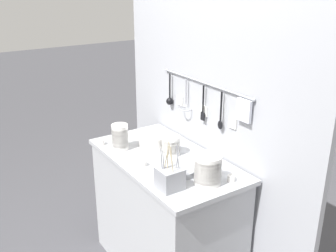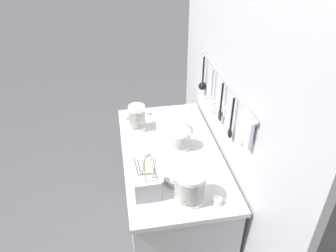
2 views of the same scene
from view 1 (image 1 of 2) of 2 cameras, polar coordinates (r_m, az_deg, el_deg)
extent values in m
cube|color=#ADAFB5|center=(2.63, -0.37, -4.94)|extent=(1.15, 0.61, 0.03)
cube|color=#ADAFB5|center=(2.86, -0.35, -13.15)|extent=(1.10, 0.59, 0.88)
cube|color=#A8AAB2|center=(2.78, 5.54, -1.60)|extent=(1.95, 0.04, 1.96)
cylinder|color=#93969E|center=(2.63, 5.29, 6.23)|extent=(0.91, 0.01, 0.01)
sphere|color=#93969E|center=(2.99, -0.18, 8.11)|extent=(0.02, 0.02, 0.02)
sphere|color=#93969E|center=(2.31, 12.33, 3.71)|extent=(0.02, 0.02, 0.02)
cylinder|color=black|center=(2.96, 0.26, 5.79)|extent=(0.01, 0.01, 0.20)
sphere|color=black|center=(3.00, 0.26, 3.61)|extent=(0.06, 0.06, 0.06)
cylinder|color=#93969E|center=(2.94, 0.46, 7.77)|extent=(0.01, 0.01, 0.02)
cylinder|color=#93969E|center=(2.80, 2.62, 5.01)|extent=(0.01, 0.01, 0.18)
torus|color=#93969E|center=(2.83, 2.58, 2.50)|extent=(0.10, 0.10, 0.01)
cylinder|color=#93969E|center=(2.78, 2.85, 6.94)|extent=(0.01, 0.01, 0.02)
cylinder|color=black|center=(2.65, 5.13, 3.88)|extent=(0.01, 0.01, 0.19)
cube|color=black|center=(2.68, 5.05, 1.42)|extent=(0.04, 0.01, 0.06)
cylinder|color=#93969E|center=(2.63, 5.41, 6.05)|extent=(0.01, 0.01, 0.02)
cylinder|color=black|center=(2.51, 7.71, 2.78)|extent=(0.01, 0.01, 0.20)
ellipsoid|color=black|center=(2.55, 7.58, 0.15)|extent=(0.04, 0.02, 0.06)
cylinder|color=#93969E|center=(2.49, 8.04, 5.11)|extent=(0.01, 0.01, 0.02)
cube|color=silver|center=(2.36, 10.97, 2.23)|extent=(0.11, 0.02, 0.13)
cylinder|color=#93969E|center=(2.35, 11.30, 3.93)|extent=(0.01, 0.01, 0.02)
cube|color=white|center=(2.91, 1.79, 3.74)|extent=(0.07, 0.01, 0.07)
cube|color=white|center=(2.69, 5.28, 2.22)|extent=(0.07, 0.01, 0.07)
cube|color=white|center=(2.49, 9.36, 0.43)|extent=(0.07, 0.01, 0.07)
cylinder|color=white|center=(2.67, 0.42, -3.66)|extent=(0.13, 0.13, 0.04)
cylinder|color=white|center=(2.66, 0.42, -3.22)|extent=(0.13, 0.13, 0.04)
cylinder|color=white|center=(2.66, 0.42, -2.78)|extent=(0.13, 0.13, 0.04)
cylinder|color=white|center=(2.65, 0.43, -2.34)|extent=(0.13, 0.13, 0.04)
cylinder|color=white|center=(2.64, 0.43, -1.90)|extent=(0.13, 0.13, 0.04)
cylinder|color=white|center=(2.77, -6.92, -2.86)|extent=(0.11, 0.11, 0.05)
cylinder|color=white|center=(2.76, -6.94, -2.36)|extent=(0.11, 0.11, 0.05)
cylinder|color=white|center=(2.75, -6.97, -1.85)|extent=(0.11, 0.11, 0.05)
cylinder|color=white|center=(2.74, -6.99, -1.33)|extent=(0.11, 0.11, 0.05)
cylinder|color=white|center=(2.73, -7.01, -0.82)|extent=(0.11, 0.11, 0.05)
cylinder|color=white|center=(2.72, -7.04, -0.30)|extent=(0.11, 0.11, 0.05)
cylinder|color=white|center=(2.32, 5.74, -7.80)|extent=(0.16, 0.16, 0.04)
cylinder|color=white|center=(2.31, 5.76, -7.30)|extent=(0.16, 0.16, 0.04)
cylinder|color=white|center=(2.30, 5.78, -6.80)|extent=(0.16, 0.16, 0.04)
cylinder|color=white|center=(2.29, 5.80, -6.30)|extent=(0.16, 0.16, 0.04)
cylinder|color=white|center=(2.28, 5.82, -5.79)|extent=(0.16, 0.16, 0.04)
cylinder|color=white|center=(2.27, 5.84, -5.27)|extent=(0.16, 0.16, 0.04)
cylinder|color=white|center=(2.26, 5.86, -4.75)|extent=(0.16, 0.16, 0.04)
cylinder|color=white|center=(2.81, -2.16, -2.76)|extent=(0.20, 0.20, 0.01)
cylinder|color=white|center=(2.81, -2.16, -2.61)|extent=(0.20, 0.20, 0.01)
cylinder|color=white|center=(2.80, -2.17, -2.46)|extent=(0.20, 0.20, 0.01)
cylinder|color=white|center=(2.80, -2.17, -2.31)|extent=(0.20, 0.20, 0.01)
cylinder|color=white|center=(2.80, -2.17, -2.16)|extent=(0.20, 0.20, 0.01)
cylinder|color=white|center=(2.80, -2.17, -2.01)|extent=(0.20, 0.20, 0.01)
cylinder|color=white|center=(2.79, -2.17, -1.85)|extent=(0.20, 0.20, 0.01)
cylinder|color=white|center=(2.79, -2.18, -1.70)|extent=(0.20, 0.20, 0.01)
cylinder|color=white|center=(2.79, -2.18, -1.55)|extent=(0.20, 0.20, 0.01)
cylinder|color=white|center=(2.78, -2.18, -1.40)|extent=(0.20, 0.20, 0.01)
cylinder|color=#93969E|center=(2.40, 2.51, -6.79)|extent=(0.12, 0.12, 0.04)
cube|color=#93969E|center=(2.24, 0.24, -7.60)|extent=(0.13, 0.13, 0.12)
cylinder|color=#C6B793|center=(2.25, 0.43, -4.65)|extent=(0.02, 0.03, 0.20)
cylinder|color=#93969E|center=(2.20, 1.28, -5.28)|extent=(0.02, 0.03, 0.20)
cylinder|color=#C6B793|center=(2.20, -0.05, -5.30)|extent=(0.02, 0.02, 0.19)
cylinder|color=#93969E|center=(2.18, -0.92, -5.49)|extent=(0.03, 0.03, 0.20)
cylinder|color=#C6B793|center=(2.16, 0.62, -5.59)|extent=(0.01, 0.03, 0.21)
cylinder|color=#93969E|center=(2.20, -0.64, -5.55)|extent=(0.02, 0.03, 0.18)
cylinder|color=#C6B793|center=(2.21, -0.40, -5.41)|extent=(0.03, 0.03, 0.18)
cylinder|color=#93969E|center=(2.21, 1.47, -5.15)|extent=(0.01, 0.02, 0.20)
cylinder|color=white|center=(2.86, -9.62, -2.33)|extent=(0.05, 0.05, 0.04)
cylinder|color=white|center=(2.95, -7.11, -1.42)|extent=(0.05, 0.05, 0.04)
cylinder|color=white|center=(2.37, 9.18, -7.47)|extent=(0.05, 0.05, 0.04)
cylinder|color=white|center=(2.52, -3.62, -5.40)|extent=(0.05, 0.05, 0.04)
camera|label=2|loc=(1.06, 39.69, 24.16)|focal=35.00mm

